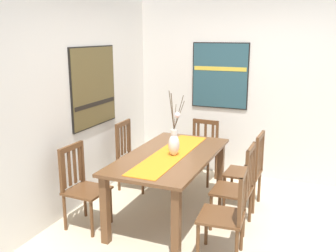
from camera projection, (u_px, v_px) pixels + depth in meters
The scene contains 14 objects.
ground_plane at pixel (220, 231), 4.20m from camera, with size 6.40×6.40×0.03m, color beige.
wall_back at pixel (73, 99), 4.57m from camera, with size 6.40×0.12×2.70m, color silver.
wall_side at pixel (256, 88), 5.55m from camera, with size 0.12×6.40×2.70m, color silver.
dining_table at pixel (170, 163), 4.39m from camera, with size 1.79×0.94×0.77m.
table_runner at pixel (170, 154), 4.36m from camera, with size 1.64×0.36×0.01m, color orange.
centerpiece_vase at pixel (174, 142), 4.28m from camera, with size 0.24×0.18×0.76m.
chair_0 at pixel (202, 150), 5.54m from camera, with size 0.44×0.44×0.89m.
chair_1 at pixel (228, 213), 3.57m from camera, with size 0.45×0.45×0.90m.
chair_2 at pixel (82, 186), 4.21m from camera, with size 0.44×0.44×0.93m.
chair_3 at pixel (132, 154), 5.28m from camera, with size 0.43×0.43×0.94m.
chair_4 at pixel (248, 169), 4.69m from camera, with size 0.43×0.43×0.95m.
chair_5 at pixel (238, 186), 4.16m from camera, with size 0.42×0.42×0.96m.
painting_on_back_wall at pixel (94, 87), 4.83m from camera, with size 0.97×0.05×1.02m.
painting_on_side_wall at pixel (220, 76), 5.65m from camera, with size 0.05×0.85×0.97m.
Camera 1 is at (-3.74, -0.93, 2.11)m, focal length 40.54 mm.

